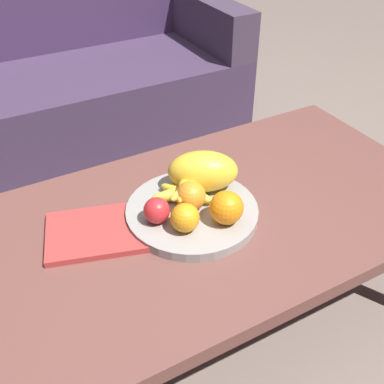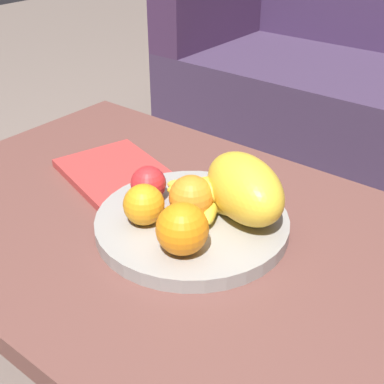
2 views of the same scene
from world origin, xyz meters
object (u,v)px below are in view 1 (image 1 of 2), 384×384
Objects in this scene: couch at (51,87)px; magazine at (99,232)px; fruit_bowl at (192,212)px; orange_front at (191,196)px; coffee_table at (213,224)px; apple_front at (157,210)px; melon_large_front at (203,171)px; banana_bunch at (186,189)px; orange_right at (226,208)px; orange_left at (185,218)px.

magazine is (-0.19, -1.21, 0.15)m from couch.
fruit_bowl is 0.05m from orange_front.
coffee_table is 19.69× the size of apple_front.
couch is at bearing 95.00° from melon_large_front.
orange_front reaches higher than banana_bunch.
apple_front is (-0.16, -0.06, -0.02)m from melon_large_front.
banana_bunch reaches higher than magazine.
melon_large_front reaches higher than orange_front.
banana_bunch is at bearing 109.21° from orange_right.
orange_front reaches higher than magazine.
orange_front is at bearing -88.34° from couch.
couch is 6.80× the size of magazine.
banana_bunch is (-0.06, -0.02, -0.02)m from melon_large_front.
fruit_bowl is 4.79× the size of orange_left.
couch is at bearing 92.07° from banana_bunch.
fruit_bowl is 0.24m from magazine.
orange_front is at bearing -101.31° from banana_bunch.
coffee_table is 0.12m from orange_front.
orange_front is at bearing 2.29° from apple_front.
orange_front is 0.92× the size of orange_right.
orange_left is at bearing 167.93° from orange_right.
orange_left is (-0.05, -0.06, 0.05)m from fruit_bowl.
orange_front is at bearing 168.48° from coffee_table.
couch is 1.36m from orange_right.
banana_bunch is at bearing -161.58° from melon_large_front.
orange_front is (-0.06, 0.01, 0.11)m from coffee_table.
orange_front is at bearing 120.78° from orange_right.
couch is 1.22m from melon_large_front.
orange_left reaches higher than magazine.
apple_front reaches higher than fruit_bowl.
orange_right is 0.13m from banana_bunch.
orange_left reaches higher than banana_bunch.
melon_large_front is at bearing 40.54° from orange_front.
orange_front is 0.04m from banana_bunch.
coffee_table is at bearing -3.19° from apple_front.
coffee_table is 0.74× the size of couch.
banana_bunch reaches higher than fruit_bowl.
couch reaches higher than orange_left.
orange_right is at bearing -29.19° from apple_front.
banana_bunch is (0.10, 0.04, -0.00)m from apple_front.
orange_right is 0.47× the size of banana_bunch.
melon_large_front is at bearing 42.61° from fruit_bowl.
orange_right is (0.10, -0.02, 0.01)m from orange_left.
coffee_table is 3.78× the size of fruit_bowl.
apple_front is at bearing -178.69° from fruit_bowl.
orange_left is 0.12m from banana_bunch.
orange_right reaches higher than coffee_table.
orange_left is at bearing -90.59° from couch.
orange_right reaches higher than apple_front.
coffee_table is 15.32× the size of orange_right.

